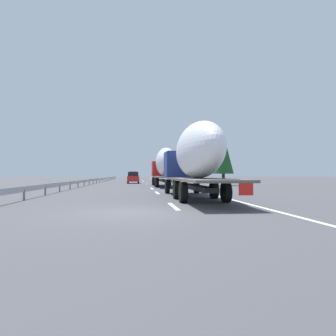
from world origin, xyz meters
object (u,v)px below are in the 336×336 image
Objects in this scene: car_yellow_coupe at (134,176)px; car_white_van at (135,176)px; truck_trailing at (194,157)px; road_sign at (170,170)px; car_red_compact at (133,178)px; truck_lead at (165,165)px; car_silver_hatch at (133,176)px.

car_white_van is at bearing -179.30° from car_yellow_coupe.
truck_trailing reaches higher than road_sign.
car_red_compact is at bearing 6.88° from truck_trailing.
car_red_compact is at bearing 16.14° from truck_lead.
car_white_van is 17.42m from car_silver_hatch.
car_white_van is (63.75, 3.39, -1.54)m from truck_trailing.
car_silver_hatch is at bearing 49.61° from road_sign.
car_silver_hatch is (15.31, 0.04, 0.08)m from car_red_compact.
car_silver_hatch is (-17.41, 0.40, 0.07)m from car_white_van.
car_red_compact is at bearing 179.94° from car_yellow_coupe.
truck_trailing is 40.59m from road_sign.
car_silver_hatch is 9.13m from road_sign.
truck_trailing reaches higher than car_yellow_coupe.
car_red_compact is 11.74m from road_sign.
truck_lead is at bearing -175.76° from car_white_van.
truck_trailing is 2.97× the size of car_silver_hatch.
car_silver_hatch reaches higher than car_white_van.
road_sign is at bearing -7.88° from truck_lead.
car_silver_hatch is at bearing 178.68° from car_white_van.
car_white_van is 32.72m from car_red_compact.
truck_trailing reaches higher than car_silver_hatch.
car_white_van is at bearing 15.58° from road_sign.
truck_trailing is 88.42m from car_yellow_coupe.
truck_trailing is 2.99× the size of car_yellow_coupe.
car_red_compact is at bearing 144.06° from road_sign.
truck_lead is 28.54m from car_silver_hatch.
road_sign is (-23.28, -6.49, 1.34)m from car_white_van.
car_silver_hatch is at bearing 0.16° from car_red_compact.
car_silver_hatch is 1.47× the size of road_sign.
car_white_van is 1.42× the size of road_sign.
truck_lead is at bearing -172.36° from car_silver_hatch.
car_yellow_coupe is 48.35m from road_sign.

